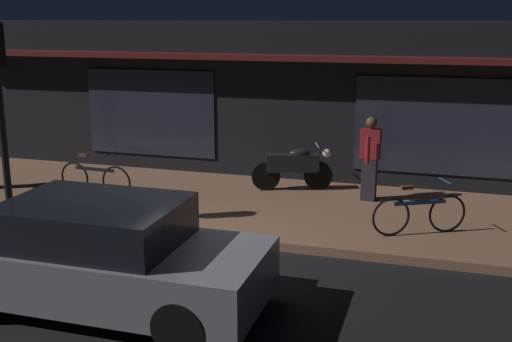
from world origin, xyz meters
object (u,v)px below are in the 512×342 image
(bicycle_parked, at_px, (419,214))
(person_bystander, at_px, (370,157))
(bicycle_extra, at_px, (95,178))
(parked_car_near, at_px, (104,256))
(motorcycle, at_px, (294,167))

(bicycle_parked, relative_size, person_bystander, 0.89)
(bicycle_extra, relative_size, person_bystander, 0.99)
(person_bystander, bearing_deg, bicycle_parked, -59.59)
(person_bystander, bearing_deg, parked_car_near, -117.04)
(parked_car_near, bearing_deg, person_bystander, 62.96)
(motorcycle, bearing_deg, bicycle_parked, -38.30)
(bicycle_extra, xyz_separation_m, person_bystander, (5.35, 1.28, 0.52))
(parked_car_near, bearing_deg, bicycle_parked, 43.66)
(bicycle_parked, height_order, person_bystander, person_bystander)
(motorcycle, bearing_deg, bicycle_extra, -156.96)
(bicycle_parked, distance_m, person_bystander, 2.11)
(bicycle_extra, relative_size, parked_car_near, 0.40)
(motorcycle, height_order, parked_car_near, parked_car_near)
(person_bystander, bearing_deg, bicycle_extra, -166.57)
(bicycle_parked, bearing_deg, bicycle_extra, 175.63)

